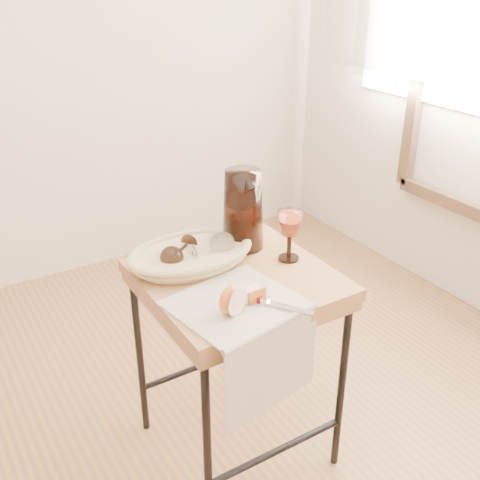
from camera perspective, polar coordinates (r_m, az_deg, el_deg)
side_table at (r=1.88m, az=-0.33°, el=-12.41°), size 0.54×0.54×0.68m
tea_towel at (r=1.54m, az=-0.44°, el=-6.37°), size 0.36×0.34×0.01m
bread_basket at (r=1.73m, az=-4.88°, el=-1.68°), size 0.36×0.25×0.05m
goblet_lying_a at (r=1.72m, az=-6.05°, el=-1.11°), size 0.14×0.12×0.07m
goblet_lying_b at (r=1.72m, az=-3.08°, el=-0.79°), size 0.13×0.08×0.08m
pitcher at (r=1.79m, az=0.29°, el=3.06°), size 0.23×0.29×0.30m
wine_goblet at (r=1.74m, az=4.96°, el=0.46°), size 0.09×0.09×0.16m
apple_half at (r=1.48m, az=-0.95°, el=-5.91°), size 0.10×0.07×0.08m
apple_wedge at (r=1.54m, az=1.05°, el=-5.45°), size 0.06×0.03×0.04m
table_knife at (r=1.53m, az=2.81°, el=-6.08°), size 0.14×0.21×0.02m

